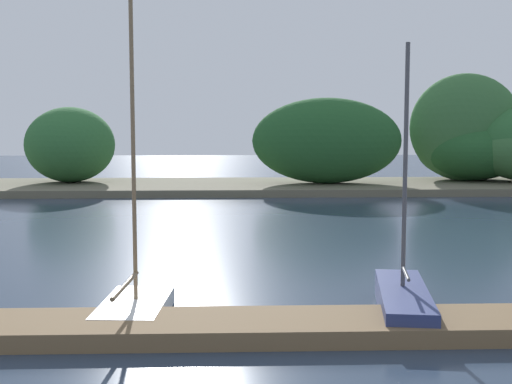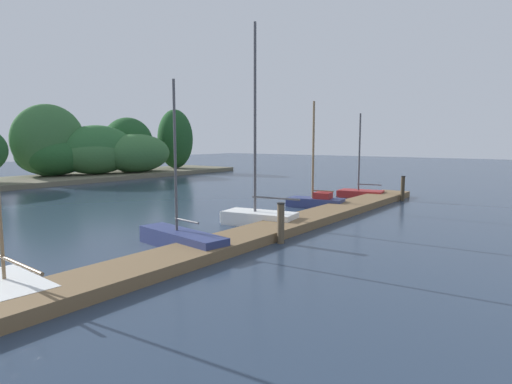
{
  "view_description": "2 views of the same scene",
  "coord_description": "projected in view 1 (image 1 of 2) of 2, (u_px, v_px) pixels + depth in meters",
  "views": [
    {
      "loc": [
        -5.87,
        0.25,
        4.11
      ],
      "look_at": [
        -5.36,
        14.05,
        2.67
      ],
      "focal_mm": 49.3,
      "sensor_mm": 36.0,
      "label": 1
    },
    {
      "loc": [
        -12.47,
        3.83,
        3.69
      ],
      "look_at": [
        1.53,
        14.08,
        1.59
      ],
      "focal_mm": 30.62,
      "sensor_mm": 36.0,
      "label": 2
    }
  ],
  "objects": [
    {
      "name": "far_shore",
      "position": [
        461.0,
        146.0,
        41.27
      ],
      "size": [
        55.71,
        8.42,
        7.08
      ],
      "color": "#66604C",
      "rests_on": "ground"
    },
    {
      "name": "sailboat_2",
      "position": [
        403.0,
        299.0,
        14.77
      ],
      "size": [
        1.56,
        4.2,
        5.67
      ],
      "rotation": [
        0.0,
        0.0,
        1.42
      ],
      "color": "navy",
      "rests_on": "ground"
    },
    {
      "name": "sailboat_1",
      "position": [
        135.0,
        302.0,
        14.61
      ],
      "size": [
        1.46,
        3.46,
        7.01
      ],
      "rotation": [
        0.0,
        0.0,
        1.51
      ],
      "color": "white",
      "rests_on": "ground"
    }
  ]
}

